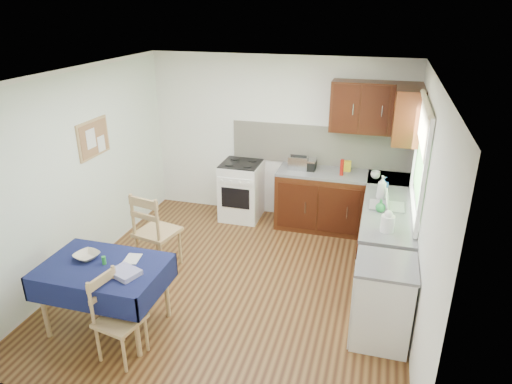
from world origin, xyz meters
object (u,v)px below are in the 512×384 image
(dish_rack, at_px, (387,205))
(kettle, at_px, (388,222))
(chair_near, at_px, (116,315))
(sandwich_press, at_px, (307,164))
(chair_far, at_px, (154,230))
(toaster, at_px, (298,163))
(dining_table, at_px, (104,274))

(dish_rack, bearing_deg, kettle, -70.25)
(chair_near, height_order, dish_rack, dish_rack)
(sandwich_press, relative_size, kettle, 1.10)
(chair_far, height_order, kettle, kettle)
(toaster, bearing_deg, dish_rack, -43.81)
(dining_table, distance_m, sandwich_press, 3.36)
(chair_far, bearing_deg, chair_near, 115.96)
(toaster, distance_m, sandwich_press, 0.12)
(dish_rack, xyz_separation_m, kettle, (0.01, -0.66, 0.09))
(sandwich_press, bearing_deg, dining_table, -131.78)
(chair_far, bearing_deg, sandwich_press, -119.61)
(chair_far, distance_m, dish_rack, 2.88)
(sandwich_press, bearing_deg, kettle, -70.01)
(chair_near, xyz_separation_m, toaster, (1.10, 3.27, 0.53))
(chair_near, bearing_deg, dining_table, 54.53)
(dining_table, distance_m, toaster, 3.28)
(dining_table, height_order, kettle, kettle)
(chair_far, height_order, sandwich_press, chair_far)
(dining_table, relative_size, sandwich_press, 4.53)
(dining_table, relative_size, kettle, 5.00)
(dining_table, height_order, chair_far, chair_far)
(chair_far, height_order, dish_rack, dish_rack)
(chair_far, relative_size, toaster, 3.73)
(dining_table, bearing_deg, sandwich_press, 60.47)
(dish_rack, bearing_deg, sandwich_press, 156.31)
(chair_near, distance_m, kettle, 2.92)
(dining_table, height_order, dish_rack, dish_rack)
(chair_far, xyz_separation_m, dish_rack, (2.76, 0.71, 0.36))
(chair_far, distance_m, sandwich_press, 2.44)
(dining_table, xyz_separation_m, toaster, (1.44, 2.92, 0.36))
(chair_far, relative_size, chair_near, 1.20)
(chair_far, distance_m, chair_near, 1.57)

